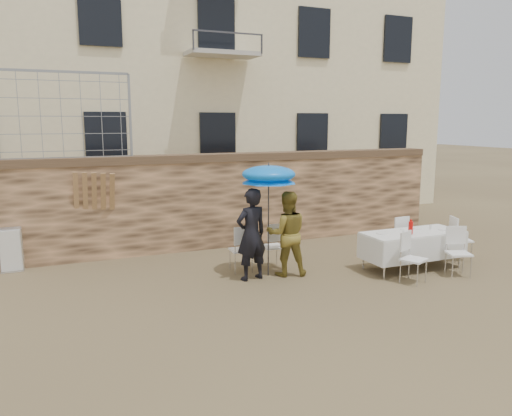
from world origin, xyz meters
name	(u,v)px	position (x,y,z in m)	size (l,w,h in m)	color
ground	(289,326)	(0.00, 0.00, 0.00)	(80.00, 80.00, 0.00)	brown
stone_wall	(194,203)	(0.00, 5.00, 1.10)	(13.00, 0.50, 2.20)	#8C6746
chain_link_fence	(51,116)	(-3.00, 5.00, 3.10)	(3.20, 0.06, 1.80)	gray
man_suit	(251,234)	(0.33, 2.27, 0.88)	(0.64, 0.42, 1.77)	black
woman_dress	(287,234)	(1.08, 2.27, 0.83)	(0.81, 0.63, 1.67)	#AD9335
umbrella	(269,178)	(0.73, 2.37, 1.94)	(1.07, 1.07, 2.05)	#3F3F44
couple_chair_left	(241,248)	(0.33, 2.82, 0.48)	(0.48, 0.48, 0.96)	white
couple_chair_right	(273,245)	(1.03, 2.82, 0.48)	(0.48, 0.48, 0.96)	white
banquet_table	(413,234)	(3.65, 1.65, 0.73)	(2.10, 0.85, 0.78)	silver
soda_bottle	(411,228)	(3.45, 1.50, 0.91)	(0.09, 0.09, 0.26)	red
table_chair_front_left	(414,258)	(3.05, 0.90, 0.48)	(0.48, 0.48, 0.96)	white
table_chair_front_right	(459,252)	(4.15, 0.90, 0.48)	(0.48, 0.48, 0.96)	white
table_chair_back	(395,237)	(3.85, 2.45, 0.48)	(0.48, 0.48, 0.96)	white
table_chair_side	(461,239)	(5.05, 1.75, 0.48)	(0.48, 0.48, 0.96)	white
chair_stack_right	(11,248)	(-3.92, 4.74, 0.46)	(0.46, 0.40, 0.92)	white
wood_planks	(92,216)	(-2.32, 4.81, 1.00)	(0.70, 0.20, 2.00)	#A37749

